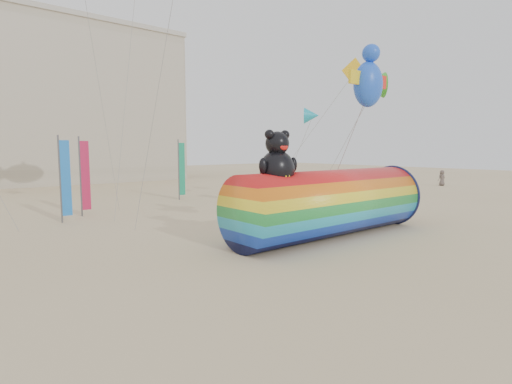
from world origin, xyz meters
TOP-DOWN VIEW (x-y plane):
  - ground at (0.00, 0.00)m, footprint 160.00×160.00m
  - windsock_assembly at (4.31, 0.28)m, footprint 11.50×3.50m
  - kite_handler at (5.07, 2.15)m, footprint 0.70×0.69m
  - fabric_bundle at (4.99, 1.01)m, footprint 2.62×1.35m
  - festival_banners at (-0.85, 15.09)m, footprint 11.32×5.33m

SIDE VIEW (x-z plane):
  - ground at x=0.00m, z-range 0.00..0.00m
  - fabric_bundle at x=4.99m, z-range -0.03..0.37m
  - kite_handler at x=5.07m, z-range 0.00..1.63m
  - windsock_assembly at x=4.31m, z-range -0.89..4.41m
  - festival_banners at x=-0.85m, z-range 0.04..5.24m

